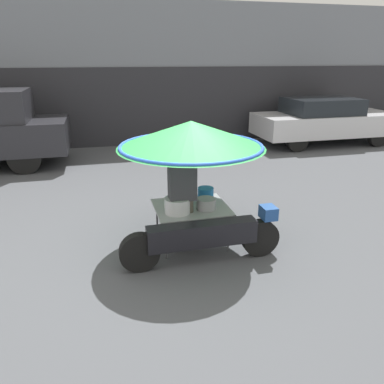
% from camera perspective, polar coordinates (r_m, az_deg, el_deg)
% --- Properties ---
extents(ground_plane, '(36.00, 36.00, 0.00)m').
position_cam_1_polar(ground_plane, '(5.50, -2.06, -9.41)').
color(ground_plane, '#4C4F54').
extents(shopfront_building, '(28.00, 2.06, 4.32)m').
position_cam_1_polar(shopfront_building, '(13.13, -10.37, 17.22)').
color(shopfront_building, gray).
rests_on(shopfront_building, ground).
extents(vendor_motorcycle_cart, '(2.25, 2.09, 1.86)m').
position_cam_1_polar(vendor_motorcycle_cart, '(5.25, 0.05, 6.52)').
color(vendor_motorcycle_cart, black).
rests_on(vendor_motorcycle_cart, ground).
extents(vendor_person, '(0.38, 0.22, 1.60)m').
position_cam_1_polar(vendor_person, '(5.27, -1.49, -0.06)').
color(vendor_person, '#4C473D').
rests_on(vendor_person, ground).
extents(parked_car, '(4.57, 1.83, 1.47)m').
position_cam_1_polar(parked_car, '(13.02, 19.56, 10.28)').
color(parked_car, black).
rests_on(parked_car, ground).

